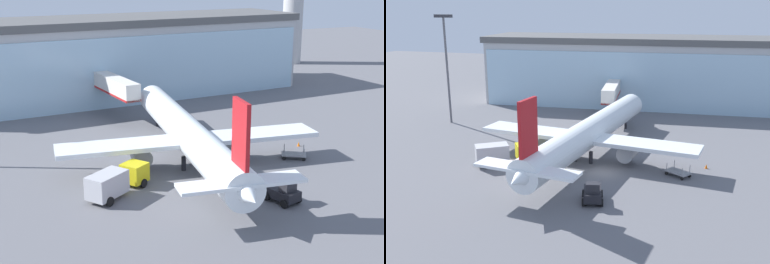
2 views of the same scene
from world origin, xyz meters
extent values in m
plane|color=slate|center=(0.00, 0.00, 0.00)|extent=(240.00, 240.00, 0.00)
cube|color=#B4B4B4|center=(0.00, 41.24, 6.13)|extent=(64.63, 19.35, 12.26)
cube|color=#AACEE4|center=(0.47, 33.29, 5.52)|extent=(62.46, 3.98, 11.04)
cube|color=#565656|center=(0.00, 41.24, 12.86)|extent=(65.93, 19.73, 1.20)
cube|color=silver|center=(-4.65, 27.86, 4.86)|extent=(3.69, 14.64, 2.40)
cube|color=red|center=(-4.65, 27.86, 3.81)|extent=(3.73, 14.64, 0.30)
cylinder|color=#4C4C51|center=(-5.21, 33.27, 1.83)|extent=(0.70, 0.70, 3.66)
cylinder|color=white|center=(-2.82, 5.49, 3.42)|extent=(8.59, 35.99, 3.63)
cone|color=white|center=(-0.33, 23.24, 3.42)|extent=(4.02, 3.48, 3.63)
cone|color=white|center=(-5.32, -12.25, 3.42)|extent=(3.80, 4.42, 3.27)
cube|color=white|center=(-3.07, 3.72, 3.05)|extent=(29.36, 8.21, 0.50)
cube|color=white|center=(-5.18, -11.26, 3.96)|extent=(11.23, 3.91, 0.30)
cube|color=red|center=(-5.11, -10.77, 8.06)|extent=(0.80, 3.22, 5.64)
cylinder|color=gray|center=(-8.47, 4.98, 1.70)|extent=(2.53, 3.46, 2.10)
cylinder|color=gray|center=(2.46, 3.44, 1.70)|extent=(2.53, 3.46, 2.10)
cylinder|color=black|center=(-4.29, 2.88, 0.80)|extent=(0.50, 0.50, 1.60)
cylinder|color=black|center=(-2.13, 2.58, 0.80)|extent=(0.50, 0.50, 1.60)
cylinder|color=black|center=(-0.74, 20.26, 0.80)|extent=(0.40, 0.40, 1.60)
cube|color=yellow|center=(-10.48, 1.06, 1.40)|extent=(3.05, 3.05, 1.90)
cube|color=#B2B2B7|center=(-13.97, -1.28, 1.55)|extent=(4.55, 4.06, 2.20)
cylinder|color=black|center=(-11.09, 1.98, 0.45)|extent=(0.91, 0.75, 0.90)
cylinder|color=black|center=(-9.87, 0.15, 0.45)|extent=(0.91, 0.75, 0.90)
cylinder|color=black|center=(-15.41, -0.92, 0.45)|extent=(0.91, 0.75, 0.90)
cylinder|color=black|center=(-14.19, -2.75, 0.45)|extent=(0.91, 0.75, 0.90)
cube|color=gray|center=(8.85, 1.15, 0.52)|extent=(3.22, 2.88, 0.16)
cylinder|color=black|center=(10.18, 1.13, 0.22)|extent=(0.43, 0.34, 0.44)
cylinder|color=gray|center=(10.18, 1.13, 1.05)|extent=(0.08, 0.08, 0.90)
cylinder|color=black|center=(9.39, -0.07, 0.22)|extent=(0.43, 0.34, 0.44)
cylinder|color=gray|center=(9.39, -0.07, 1.05)|extent=(0.08, 0.08, 0.90)
cylinder|color=black|center=(8.31, 2.37, 0.22)|extent=(0.43, 0.34, 0.44)
cylinder|color=gray|center=(8.31, 2.37, 1.05)|extent=(0.08, 0.08, 0.90)
cylinder|color=black|center=(7.52, 1.17, 0.22)|extent=(0.43, 0.34, 0.44)
cylinder|color=gray|center=(7.52, 1.17, 1.05)|extent=(0.08, 0.08, 0.90)
cube|color=black|center=(0.84, -8.49, 0.85)|extent=(2.52, 3.54, 0.90)
cube|color=#26262B|center=(0.99, -9.11, 1.80)|extent=(1.60, 1.31, 1.00)
cylinder|color=black|center=(-0.31, -7.62, 0.40)|extent=(0.53, 0.86, 0.80)
cylinder|color=black|center=(1.44, -7.18, 0.40)|extent=(0.53, 0.86, 0.80)
cylinder|color=black|center=(0.24, -9.79, 0.40)|extent=(0.53, 0.86, 0.80)
cylinder|color=black|center=(1.98, -9.36, 0.40)|extent=(0.53, 0.86, 0.80)
cone|color=orange|center=(-4.68, -2.74, 0.28)|extent=(0.36, 0.36, 0.55)
cone|color=orange|center=(12.06, 4.71, 0.28)|extent=(0.36, 0.36, 0.55)
camera|label=1|loc=(-26.00, -47.08, 20.79)|focal=50.00mm
camera|label=2|loc=(10.92, -49.81, 19.53)|focal=42.00mm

